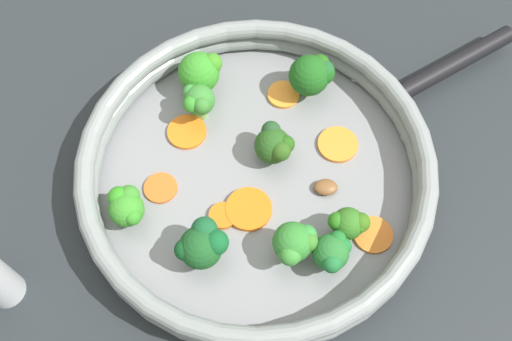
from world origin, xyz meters
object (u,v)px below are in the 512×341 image
object	(u,v)px
skillet	(256,179)
carrot_slice_5	(246,209)
carrot_slice_4	(161,188)
carrot_slice_6	(338,144)
broccoli_floret_6	(202,245)
carrot_slice_2	(187,132)
broccoli_floret_0	(295,243)
broccoli_floret_4	(126,206)
carrot_slice_1	(283,95)
broccoli_floret_1	(349,224)
broccoli_floret_2	(313,74)
broccoli_floret_8	(274,145)
mushroom_piece_0	(326,183)
broccoli_floret_5	(332,252)
broccoli_floret_7	(198,101)
carrot_slice_0	(223,216)
broccoli_floret_3	(201,71)
carrot_slice_3	(373,235)

from	to	relation	value
skillet	carrot_slice_5	size ratio (longest dim) A/B	7.27
carrot_slice_4	carrot_slice_6	world-z (taller)	same
carrot_slice_6	broccoli_floret_6	distance (m)	0.19
carrot_slice_2	broccoli_floret_0	distance (m)	0.18
broccoli_floret_4	broccoli_floret_6	bearing A→B (deg)	162.09
carrot_slice_1	broccoli_floret_6	xyz separation A→B (m)	(0.04, 0.20, 0.03)
broccoli_floret_1	broccoli_floret_4	xyz separation A→B (m)	(0.21, 0.02, -0.00)
broccoli_floret_6	broccoli_floret_2	bearing A→B (deg)	-108.96
carrot_slice_6	broccoli_floret_8	size ratio (longest dim) A/B	1.01
broccoli_floret_1	broccoli_floret_6	bearing A→B (deg)	20.70
broccoli_floret_1	broccoli_floret_2	xyz separation A→B (m)	(0.06, -0.16, 0.01)
mushroom_piece_0	skillet	bearing A→B (deg)	3.65
broccoli_floret_4	broccoli_floret_5	xyz separation A→B (m)	(-0.20, 0.01, 0.00)
carrot_slice_1	broccoli_floret_7	world-z (taller)	broccoli_floret_7
carrot_slice_4	broccoli_floret_4	distance (m)	0.05
broccoli_floret_0	broccoli_floret_5	xyz separation A→B (m)	(-0.04, 0.00, -0.00)
broccoli_floret_6	broccoli_floret_8	size ratio (longest dim) A/B	1.21
broccoli_floret_7	broccoli_floret_8	xyz separation A→B (m)	(-0.09, 0.03, -0.01)
carrot_slice_2	broccoli_floret_2	bearing A→B (deg)	-147.34
skillet	broccoli_floret_0	size ratio (longest dim) A/B	6.91
broccoli_floret_6	carrot_slice_6	bearing A→B (deg)	-126.99
broccoli_floret_1	broccoli_floret_6	xyz separation A→B (m)	(0.13, 0.05, 0.01)
carrot_slice_0	broccoli_floret_5	world-z (taller)	broccoli_floret_5
broccoli_floret_4	broccoli_floret_6	xyz separation A→B (m)	(-0.08, 0.03, 0.01)
broccoli_floret_0	broccoli_floret_5	size ratio (longest dim) A/B	1.17
carrot_slice_5	broccoli_floret_8	xyz separation A→B (m)	(-0.02, -0.07, 0.02)
broccoli_floret_1	broccoli_floret_6	world-z (taller)	broccoli_floret_6
broccoli_floret_8	broccoli_floret_4	bearing A→B (deg)	36.19
carrot_slice_0	carrot_slice_5	bearing A→B (deg)	-151.18
carrot_slice_4	broccoli_floret_3	distance (m)	0.13
carrot_slice_3	broccoli_floret_7	xyz separation A→B (m)	(0.20, -0.10, 0.03)
carrot_slice_1	broccoli_floret_0	distance (m)	0.19
skillet	carrot_slice_4	world-z (taller)	carrot_slice_4
carrot_slice_6	broccoli_floret_2	xyz separation A→B (m)	(0.04, -0.06, 0.03)
broccoli_floret_5	broccoli_floret_8	world-z (taller)	same
broccoli_floret_1	broccoli_floret_7	distance (m)	0.20
carrot_slice_5	broccoli_floret_0	xyz separation A→B (m)	(-0.05, 0.04, 0.03)
broccoli_floret_4	broccoli_floret_8	world-z (taller)	broccoli_floret_8
broccoli_floret_5	broccoli_floret_6	xyz separation A→B (m)	(0.12, 0.02, 0.01)
broccoli_floret_3	carrot_slice_6	bearing A→B (deg)	164.24
carrot_slice_3	broccoli_floret_1	size ratio (longest dim) A/B	0.95
broccoli_floret_4	carrot_slice_2	bearing A→B (deg)	-107.02
broccoli_floret_3	broccoli_floret_6	world-z (taller)	broccoli_floret_3
broccoli_floret_5	broccoli_floret_7	bearing A→B (deg)	-40.16
carrot_slice_0	carrot_slice_3	xyz separation A→B (m)	(-0.15, -0.01, -0.00)
broccoli_floret_2	mushroom_piece_0	xyz separation A→B (m)	(-0.03, 0.11, -0.03)
skillet	broccoli_floret_2	distance (m)	0.13
carrot_slice_1	mushroom_piece_0	bearing A→B (deg)	121.76
broccoli_floret_4	mushroom_piece_0	world-z (taller)	broccoli_floret_4
carrot_slice_2	carrot_slice_6	bearing A→B (deg)	-174.37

